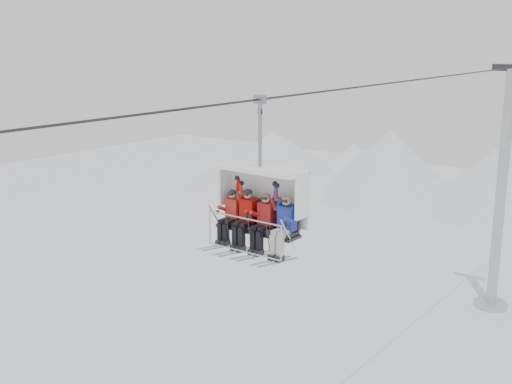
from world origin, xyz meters
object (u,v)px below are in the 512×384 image
Objects in this scene: lift_tower_right at (500,208)px; chairlift_carrier at (263,198)px; skier_center_right at (264,220)px; skier_center_left at (246,216)px; skier_far_left at (231,214)px; skier_far_right at (285,223)px.

lift_tower_right is 22.25m from chairlift_carrier.
chairlift_carrier is at bearing 131.15° from skier_center_right.
lift_tower_right reaches higher than skier_center_right.
skier_center_left is (-0.32, -0.30, -0.48)m from chairlift_carrier.
skier_center_left reaches higher than skier_far_left.
skier_far_left is (-0.85, -0.32, -0.52)m from chairlift_carrier.
skier_far_left is 1.00× the size of skier_center_right.
lift_tower_right is at bearing 92.37° from skier_far_right.
skier_far_left is 1.76m from skier_far_right.
skier_center_right is at bearing 0.47° from skier_far_left.
chairlift_carrier is 2.34× the size of skier_center_left.
lift_tower_right is 7.99× the size of skier_center_right.
chairlift_carrier is 0.64m from skier_center_right.
skier_far_left is at bearing -92.20° from lift_tower_right.
skier_center_left reaches higher than skier_center_right.
skier_center_right is at bearing -0.23° from skier_center_left.
skier_center_left is (-0.32, -22.00, 4.45)m from lift_tower_right.
lift_tower_right reaches higher than skier_far_left.
skier_center_right is (0.59, -0.00, -0.01)m from skier_center_left.
chairlift_carrier is 0.65m from skier_center_left.
skier_far_right is at bearing 0.42° from skier_far_left.
skier_far_right is (1.76, 0.01, 0.05)m from skier_far_left.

